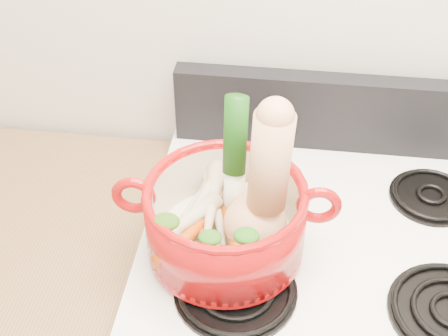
# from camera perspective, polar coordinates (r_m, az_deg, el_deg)

# --- Properties ---
(cooktop) EXTENTS (0.78, 0.67, 0.03)m
(cooktop) POSITION_cam_1_polar(r_m,az_deg,el_deg) (1.27, 10.52, -6.77)
(cooktop) COLOR white
(cooktop) RESTS_ON stove_body
(control_backsplash) EXTENTS (0.76, 0.05, 0.18)m
(control_backsplash) POSITION_cam_1_polar(r_m,az_deg,el_deg) (1.43, 10.87, 4.94)
(control_backsplash) COLOR black
(control_backsplash) RESTS_ON cooktop
(burner_front_left) EXTENTS (0.22, 0.22, 0.02)m
(burner_front_left) POSITION_cam_1_polar(r_m,az_deg,el_deg) (1.14, 1.06, -11.01)
(burner_front_left) COLOR black
(burner_front_left) RESTS_ON cooktop
(burner_back_left) EXTENTS (0.17, 0.17, 0.02)m
(burner_back_left) POSITION_cam_1_polar(r_m,az_deg,el_deg) (1.35, 2.52, -1.09)
(burner_back_left) COLOR black
(burner_back_left) RESTS_ON cooktop
(burner_back_right) EXTENTS (0.17, 0.17, 0.02)m
(burner_back_right) POSITION_cam_1_polar(r_m,az_deg,el_deg) (1.38, 18.43, -2.37)
(burner_back_right) COLOR black
(burner_back_right) RESTS_ON cooktop
(dutch_oven) EXTENTS (0.31, 0.31, 0.14)m
(dutch_oven) POSITION_cam_1_polar(r_m,az_deg,el_deg) (1.14, 0.13, -4.76)
(dutch_oven) COLOR #990A0A
(dutch_oven) RESTS_ON burner_front_left
(pot_handle_left) EXTENTS (0.08, 0.02, 0.08)m
(pot_handle_left) POSITION_cam_1_polar(r_m,az_deg,el_deg) (1.13, -8.26, -2.49)
(pot_handle_left) COLOR #990A0A
(pot_handle_left) RESTS_ON dutch_oven
(pot_handle_right) EXTENTS (0.08, 0.02, 0.08)m
(pot_handle_right) POSITION_cam_1_polar(r_m,az_deg,el_deg) (1.11, 8.67, -3.39)
(pot_handle_right) COLOR #990A0A
(pot_handle_right) RESTS_ON dutch_oven
(squash) EXTENTS (0.16, 0.16, 0.29)m
(squash) POSITION_cam_1_polar(r_m,az_deg,el_deg) (1.06, 3.01, -1.40)
(squash) COLOR #E5A775
(squash) RESTS_ON dutch_oven
(leek) EXTENTS (0.05, 0.09, 0.28)m
(leek) POSITION_cam_1_polar(r_m,az_deg,el_deg) (1.11, 0.95, 0.49)
(leek) COLOR white
(leek) RESTS_ON dutch_oven
(ginger) EXTENTS (0.10, 0.09, 0.05)m
(ginger) POSITION_cam_1_polar(r_m,az_deg,el_deg) (1.22, 2.53, -2.68)
(ginger) COLOR #D8B885
(ginger) RESTS_ON dutch_oven
(parsnip_0) EXTENTS (0.14, 0.23, 0.07)m
(parsnip_0) POSITION_cam_1_polar(r_m,az_deg,el_deg) (1.19, -2.67, -3.54)
(parsnip_0) COLOR beige
(parsnip_0) RESTS_ON dutch_oven
(parsnip_1) EXTENTS (0.09, 0.21, 0.06)m
(parsnip_1) POSITION_cam_1_polar(r_m,az_deg,el_deg) (1.18, -2.37, -3.74)
(parsnip_1) COLOR beige
(parsnip_1) RESTS_ON dutch_oven
(parsnip_2) EXTENTS (0.10, 0.21, 0.06)m
(parsnip_2) POSITION_cam_1_polar(r_m,az_deg,el_deg) (1.19, -0.75, -2.90)
(parsnip_2) COLOR beige
(parsnip_2) RESTS_ON dutch_oven
(parsnip_3) EXTENTS (0.13, 0.15, 0.05)m
(parsnip_3) POSITION_cam_1_polar(r_m,az_deg,el_deg) (1.14, -3.65, -4.98)
(parsnip_3) COLOR beige
(parsnip_3) RESTS_ON dutch_oven
(parsnip_4) EXTENTS (0.12, 0.22, 0.06)m
(parsnip_4) POSITION_cam_1_polar(r_m,az_deg,el_deg) (1.18, -1.82, -2.63)
(parsnip_4) COLOR beige
(parsnip_4) RESTS_ON dutch_oven
(parsnip_5) EXTENTS (0.04, 0.21, 0.06)m
(parsnip_5) POSITION_cam_1_polar(r_m,az_deg,el_deg) (1.16, -1.13, -3.15)
(parsnip_5) COLOR beige
(parsnip_5) RESTS_ON dutch_oven
(carrot_0) EXTENTS (0.07, 0.16, 0.04)m
(carrot_0) POSITION_cam_1_polar(r_m,az_deg,el_deg) (1.13, -1.80, -6.92)
(carrot_0) COLOR #DE400B
(carrot_0) RESTS_ON dutch_oven
(carrot_1) EXTENTS (0.12, 0.16, 0.05)m
(carrot_1) POSITION_cam_1_polar(r_m,az_deg,el_deg) (1.14, -3.17, -6.23)
(carrot_1) COLOR #C64C09
(carrot_1) RESTS_ON dutch_oven
(carrot_2) EXTENTS (0.10, 0.18, 0.05)m
(carrot_2) POSITION_cam_1_polar(r_m,az_deg,el_deg) (1.14, 0.76, -6.03)
(carrot_2) COLOR #BA4C09
(carrot_2) RESTS_ON dutch_oven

